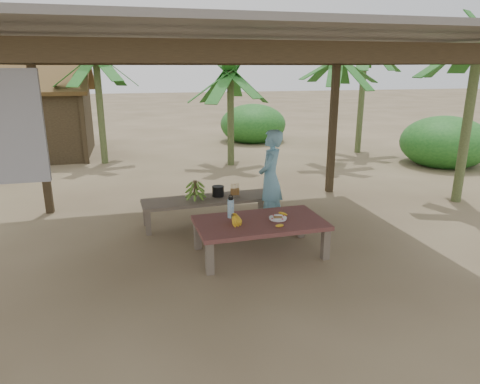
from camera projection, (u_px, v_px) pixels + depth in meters
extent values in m
plane|color=brown|center=(225.00, 246.00, 6.42)|extent=(80.00, 80.00, 0.00)
cube|color=black|center=(41.00, 140.00, 7.52)|extent=(0.13, 0.13, 2.70)
cube|color=black|center=(333.00, 129.00, 8.84)|extent=(0.13, 0.13, 2.70)
cube|color=black|center=(281.00, 52.00, 3.52)|extent=(5.80, 0.14, 0.18)
cube|color=black|center=(197.00, 60.00, 7.80)|extent=(5.80, 0.14, 0.18)
cube|color=black|center=(408.00, 59.00, 6.32)|extent=(0.14, 4.80, 0.18)
cube|color=slate|center=(223.00, 40.00, 5.60)|extent=(6.60, 5.60, 0.06)
cube|color=slate|center=(12.00, 127.00, 3.18)|extent=(0.45, 0.05, 0.85)
cube|color=brown|center=(210.00, 258.00, 5.49)|extent=(0.10, 0.10, 0.44)
cube|color=brown|center=(325.00, 244.00, 5.92)|extent=(0.10, 0.10, 0.44)
cube|color=brown|center=(198.00, 235.00, 6.26)|extent=(0.10, 0.10, 0.44)
cube|color=brown|center=(301.00, 224.00, 6.70)|extent=(0.10, 0.10, 0.44)
cube|color=maroon|center=(260.00, 223.00, 6.02)|extent=(1.83, 1.05, 0.06)
cube|color=brown|center=(148.00, 223.00, 6.78)|extent=(0.08, 0.08, 0.40)
cube|color=brown|center=(270.00, 211.00, 7.36)|extent=(0.08, 0.08, 0.40)
cube|color=brown|center=(146.00, 214.00, 7.20)|extent=(0.08, 0.08, 0.40)
cube|color=brown|center=(261.00, 203.00, 7.78)|extent=(0.08, 0.08, 0.40)
cube|color=brown|center=(208.00, 200.00, 7.22)|extent=(2.23, 0.71, 0.05)
cylinder|color=white|center=(278.00, 219.00, 6.06)|extent=(0.23, 0.23, 0.01)
cylinder|color=white|center=(278.00, 218.00, 6.06)|extent=(0.25, 0.25, 0.02)
cube|color=brown|center=(278.00, 218.00, 6.06)|extent=(0.15, 0.12, 0.02)
ellipsoid|color=yellow|center=(280.00, 226.00, 5.77)|extent=(0.15, 0.10, 0.04)
ellipsoid|color=yellow|center=(283.00, 214.00, 6.24)|extent=(0.14, 0.12, 0.04)
cylinder|color=#4499D4|center=(231.00, 209.00, 6.11)|extent=(0.09, 0.09, 0.27)
cylinder|color=black|center=(231.00, 199.00, 6.07)|extent=(0.07, 0.07, 0.03)
torus|color=black|center=(231.00, 197.00, 6.06)|extent=(0.06, 0.01, 0.06)
cylinder|color=black|center=(218.00, 191.00, 7.31)|extent=(0.20, 0.20, 0.17)
imported|color=#6AAAC9|center=(270.00, 178.00, 7.07)|extent=(0.65, 0.70, 1.62)
cube|color=black|center=(16.00, 123.00, 12.52)|extent=(4.00, 3.00, 2.00)
cube|color=brown|center=(1.00, 76.00, 11.34)|extent=(4.40, 1.73, 1.00)
cube|color=brown|center=(17.00, 75.00, 12.93)|extent=(4.40, 1.73, 1.00)
cylinder|color=#596638|center=(334.00, 112.00, 11.42)|extent=(0.18, 0.18, 2.86)
cylinder|color=#596638|center=(231.00, 119.00, 11.38)|extent=(0.18, 0.18, 2.48)
cylinder|color=#596638|center=(100.00, 110.00, 11.51)|extent=(0.18, 0.18, 2.91)
cylinder|color=#596638|center=(467.00, 122.00, 8.11)|extent=(0.18, 0.18, 3.14)
cylinder|color=#596638|center=(361.00, 99.00, 12.96)|extent=(0.18, 0.18, 3.29)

